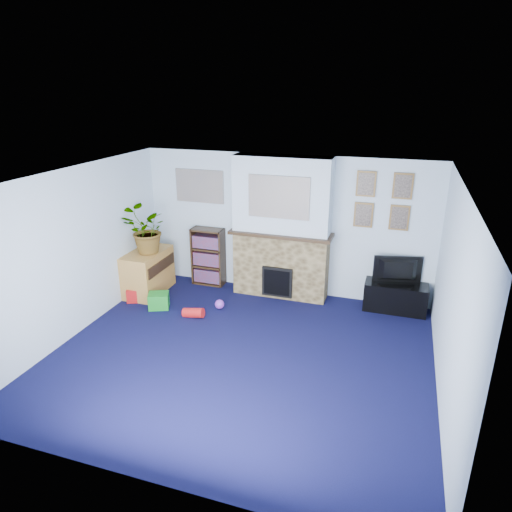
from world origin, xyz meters
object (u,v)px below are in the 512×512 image
(television, at_px, (398,271))
(bookshelf, at_px, (208,258))
(tv_stand, at_px, (395,297))
(sideboard, at_px, (148,273))

(television, relative_size, bookshelf, 0.73)
(television, bearing_deg, tv_stand, 77.27)
(tv_stand, relative_size, bookshelf, 0.93)
(tv_stand, xyz_separation_m, television, (0.00, 0.02, 0.46))
(bookshelf, xyz_separation_m, sideboard, (-0.87, -0.67, -0.15))
(bookshelf, height_order, sideboard, bookshelf)
(tv_stand, height_order, bookshelf, bookshelf)
(sideboard, bearing_deg, television, 8.43)
(tv_stand, distance_m, sideboard, 4.21)
(television, distance_m, sideboard, 4.22)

